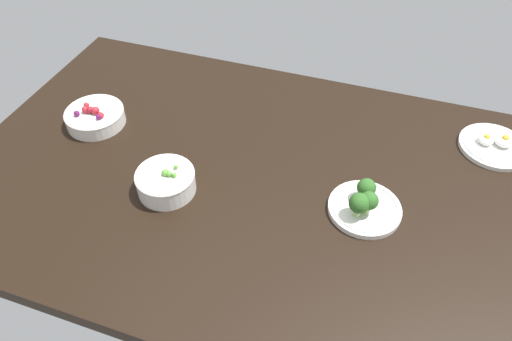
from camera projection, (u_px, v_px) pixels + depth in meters
dining_table at (256, 182)px, 118.63cm from camera, size 149.74×94.11×4.00cm
plate_broccoli at (364, 205)px, 107.38cm from camera, size 17.01×17.01×7.92cm
plate_eggs at (494, 145)px, 123.78cm from camera, size 18.11×18.11×4.51cm
bowl_berries at (95, 116)px, 130.19cm from camera, size 16.27×16.27×6.07cm
bowl_peas at (166, 181)px, 111.92cm from camera, size 14.32×14.32×6.68cm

